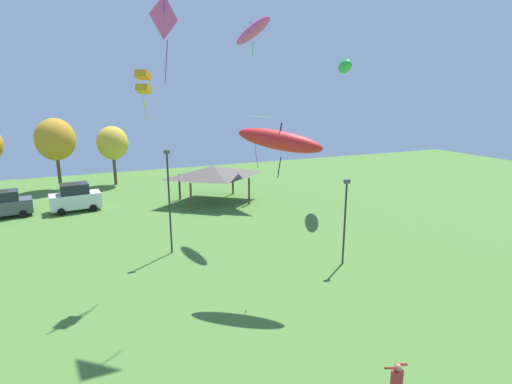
# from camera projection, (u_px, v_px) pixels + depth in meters

# --- Properties ---
(person_standing_mid_field) EXTENTS (0.52, 0.52, 1.82)m
(person_standing_mid_field) POSITION_uv_depth(u_px,v_px,m) (396.00, 384.00, 13.05)
(person_standing_mid_field) COLOR navy
(person_standing_mid_field) RESTS_ON ground
(kite_flying_1) EXTENTS (3.41, 4.89, 1.70)m
(kite_flying_1) POSITION_uv_depth(u_px,v_px,m) (345.00, 66.00, 35.58)
(kite_flying_1) COLOR green
(kite_flying_2) EXTENTS (2.43, 3.13, 4.19)m
(kite_flying_2) POSITION_uv_depth(u_px,v_px,m) (248.00, 127.00, 37.00)
(kite_flying_2) COLOR white
(kite_flying_4) EXTENTS (4.06, 3.79, 2.86)m
(kite_flying_4) POSITION_uv_depth(u_px,v_px,m) (280.00, 140.00, 20.24)
(kite_flying_4) COLOR red
(kite_flying_5) EXTENTS (0.92, 0.94, 2.60)m
(kite_flying_5) POSITION_uv_depth(u_px,v_px,m) (143.00, 82.00, 20.66)
(kite_flying_5) COLOR orange
(kite_flying_7) EXTENTS (1.83, 1.42, 4.59)m
(kite_flying_7) POSITION_uv_depth(u_px,v_px,m) (164.00, 20.00, 21.38)
(kite_flying_7) COLOR #E54C93
(kite_flying_8) EXTENTS (2.09, 3.83, 2.76)m
(kite_flying_8) POSITION_uv_depth(u_px,v_px,m) (253.00, 31.00, 29.15)
(kite_flying_8) COLOR #E54C93
(parked_car_leftmost) EXTENTS (4.58, 2.49, 2.29)m
(parked_car_leftmost) POSITION_uv_depth(u_px,v_px,m) (3.00, 204.00, 34.13)
(parked_car_leftmost) COLOR #4C5156
(parked_car_leftmost) RESTS_ON ground
(parked_car_second_from_left) EXTENTS (4.40, 2.42, 2.52)m
(parked_car_second_from_left) POSITION_uv_depth(u_px,v_px,m) (75.00, 198.00, 36.01)
(parked_car_second_from_left) COLOR silver
(parked_car_second_from_left) RESTS_ON ground
(park_pavilion) EXTENTS (7.38, 5.75, 3.60)m
(park_pavilion) POSITION_uv_depth(u_px,v_px,m) (213.00, 171.00, 38.65)
(park_pavilion) COLOR brown
(park_pavilion) RESTS_ON ground
(light_post_0) EXTENTS (0.36, 0.20, 6.88)m
(light_post_0) POSITION_uv_depth(u_px,v_px,m) (169.00, 197.00, 25.71)
(light_post_0) COLOR #2D2D33
(light_post_0) RESTS_ON ground
(light_post_1) EXTENTS (0.36, 0.20, 5.37)m
(light_post_1) POSITION_uv_depth(u_px,v_px,m) (345.00, 216.00, 24.17)
(light_post_1) COLOR #2D2D33
(light_post_1) RESTS_ON ground
(treeline_tree_2) EXTENTS (4.16, 4.16, 7.85)m
(treeline_tree_2) POSITION_uv_depth(u_px,v_px,m) (55.00, 140.00, 43.35)
(treeline_tree_2) COLOR brown
(treeline_tree_2) RESTS_ON ground
(treeline_tree_3) EXTENTS (3.48, 3.48, 6.81)m
(treeline_tree_3) POSITION_uv_depth(u_px,v_px,m) (113.00, 143.00, 45.80)
(treeline_tree_3) COLOR brown
(treeline_tree_3) RESTS_ON ground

